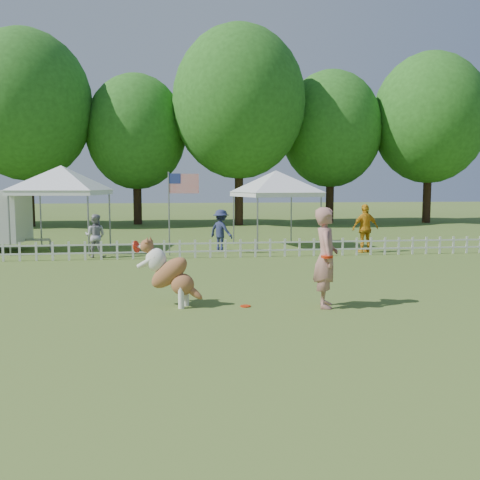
{
  "coord_description": "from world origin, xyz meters",
  "views": [
    {
      "loc": [
        -1.04,
        -10.39,
        2.4
      ],
      "look_at": [
        0.58,
        2.0,
        1.1
      ],
      "focal_mm": 40.0,
      "sensor_mm": 36.0,
      "label": 1
    }
  ],
  "objects_px": {
    "dog": "(170,273)",
    "spectator_b": "(221,231)",
    "canopy_tent_left": "(63,209)",
    "flag_pole": "(169,214)",
    "frisbee_on_turf": "(245,306)",
    "spectator_a": "(95,236)",
    "handler": "(326,258)",
    "canopy_tent_right": "(276,209)",
    "spectator_c": "(365,228)"
  },
  "relations": [
    {
      "from": "handler",
      "to": "spectator_b",
      "type": "xyz_separation_m",
      "value": [
        -1.2,
        9.01,
        -0.23
      ]
    },
    {
      "from": "canopy_tent_left",
      "to": "spectator_a",
      "type": "xyz_separation_m",
      "value": [
        1.39,
        -1.91,
        -0.79
      ]
    },
    {
      "from": "handler",
      "to": "flag_pole",
      "type": "bearing_deg",
      "value": 31.89
    },
    {
      "from": "spectator_a",
      "to": "spectator_b",
      "type": "bearing_deg",
      "value": -154.0
    },
    {
      "from": "dog",
      "to": "canopy_tent_left",
      "type": "distance_m",
      "value": 10.17
    },
    {
      "from": "canopy_tent_left",
      "to": "spectator_c",
      "type": "xyz_separation_m",
      "value": [
        10.68,
        -1.79,
        -0.65
      ]
    },
    {
      "from": "frisbee_on_turf",
      "to": "spectator_b",
      "type": "bearing_deg",
      "value": 87.69
    },
    {
      "from": "spectator_a",
      "to": "spectator_b",
      "type": "xyz_separation_m",
      "value": [
        4.26,
        1.07,
        0.04
      ]
    },
    {
      "from": "flag_pole",
      "to": "spectator_c",
      "type": "xyz_separation_m",
      "value": [
        6.87,
        -0.11,
        -0.56
      ]
    },
    {
      "from": "flag_pole",
      "to": "spectator_b",
      "type": "distance_m",
      "value": 2.13
    },
    {
      "from": "dog",
      "to": "flag_pole",
      "type": "height_order",
      "value": "flag_pole"
    },
    {
      "from": "spectator_b",
      "to": "dog",
      "type": "bearing_deg",
      "value": 124.83
    },
    {
      "from": "dog",
      "to": "canopy_tent_right",
      "type": "height_order",
      "value": "canopy_tent_right"
    },
    {
      "from": "dog",
      "to": "spectator_b",
      "type": "bearing_deg",
      "value": 102.29
    },
    {
      "from": "spectator_b",
      "to": "spectator_c",
      "type": "relative_size",
      "value": 0.88
    },
    {
      "from": "handler",
      "to": "canopy_tent_right",
      "type": "xyz_separation_m",
      "value": [
        1.06,
        10.34,
        0.46
      ]
    },
    {
      "from": "spectator_c",
      "to": "canopy_tent_right",
      "type": "bearing_deg",
      "value": -49.17
    },
    {
      "from": "canopy_tent_left",
      "to": "spectator_c",
      "type": "distance_m",
      "value": 10.85
    },
    {
      "from": "flag_pole",
      "to": "canopy_tent_right",
      "type": "bearing_deg",
      "value": 35.4
    },
    {
      "from": "frisbee_on_turf",
      "to": "spectator_c",
      "type": "relative_size",
      "value": 0.12
    },
    {
      "from": "frisbee_on_turf",
      "to": "canopy_tent_left",
      "type": "distance_m",
      "value": 11.08
    },
    {
      "from": "flag_pole",
      "to": "spectator_a",
      "type": "bearing_deg",
      "value": -167.29
    },
    {
      "from": "canopy_tent_left",
      "to": "flag_pole",
      "type": "bearing_deg",
      "value": -15.05
    },
    {
      "from": "dog",
      "to": "frisbee_on_turf",
      "type": "height_order",
      "value": "dog"
    },
    {
      "from": "dog",
      "to": "flag_pole",
      "type": "bearing_deg",
      "value": 114.49
    },
    {
      "from": "canopy_tent_right",
      "to": "flag_pole",
      "type": "distance_m",
      "value": 4.64
    },
    {
      "from": "handler",
      "to": "canopy_tent_right",
      "type": "height_order",
      "value": "canopy_tent_right"
    },
    {
      "from": "flag_pole",
      "to": "spectator_a",
      "type": "height_order",
      "value": "flag_pole"
    },
    {
      "from": "handler",
      "to": "canopy_tent_right",
      "type": "bearing_deg",
      "value": 5.59
    },
    {
      "from": "flag_pole",
      "to": "handler",
      "type": "bearing_deg",
      "value": -62.12
    },
    {
      "from": "flag_pole",
      "to": "spectator_a",
      "type": "relative_size",
      "value": 1.97
    },
    {
      "from": "dog",
      "to": "flag_pole",
      "type": "distance_m",
      "value": 7.74
    },
    {
      "from": "frisbee_on_turf",
      "to": "spectator_b",
      "type": "xyz_separation_m",
      "value": [
        0.35,
        8.78,
        0.74
      ]
    },
    {
      "from": "dog",
      "to": "flag_pole",
      "type": "xyz_separation_m",
      "value": [
        -0.02,
        7.7,
        0.75
      ]
    },
    {
      "from": "spectator_a",
      "to": "flag_pole",
      "type": "bearing_deg",
      "value": -162.81
    },
    {
      "from": "handler",
      "to": "dog",
      "type": "bearing_deg",
      "value": 92.77
    },
    {
      "from": "handler",
      "to": "canopy_tent_left",
      "type": "height_order",
      "value": "canopy_tent_left"
    },
    {
      "from": "frisbee_on_turf",
      "to": "handler",
      "type": "bearing_deg",
      "value": -8.32
    },
    {
      "from": "canopy_tent_right",
      "to": "flag_pole",
      "type": "xyz_separation_m",
      "value": [
        -4.1,
        -2.18,
        -0.02
      ]
    },
    {
      "from": "canopy_tent_left",
      "to": "flag_pole",
      "type": "xyz_separation_m",
      "value": [
        3.8,
        -1.68,
        -0.09
      ]
    },
    {
      "from": "dog",
      "to": "canopy_tent_right",
      "type": "bearing_deg",
      "value": 91.87
    },
    {
      "from": "frisbee_on_turf",
      "to": "flag_pole",
      "type": "relative_size",
      "value": 0.07
    },
    {
      "from": "canopy_tent_left",
      "to": "frisbee_on_turf",
      "type": "bearing_deg",
      "value": -52.35
    },
    {
      "from": "handler",
      "to": "frisbee_on_turf",
      "type": "xyz_separation_m",
      "value": [
        -1.55,
        0.23,
        -0.97
      ]
    },
    {
      "from": "spectator_a",
      "to": "spectator_c",
      "type": "relative_size",
      "value": 0.84
    },
    {
      "from": "handler",
      "to": "spectator_c",
      "type": "distance_m",
      "value": 8.92
    },
    {
      "from": "canopy_tent_right",
      "to": "spectator_c",
      "type": "distance_m",
      "value": 3.64
    },
    {
      "from": "spectator_c",
      "to": "flag_pole",
      "type": "bearing_deg",
      "value": -10.55
    },
    {
      "from": "handler",
      "to": "canopy_tent_right",
      "type": "distance_m",
      "value": 10.4
    },
    {
      "from": "frisbee_on_turf",
      "to": "spectator_c",
      "type": "distance_m",
      "value": 9.54
    }
  ]
}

